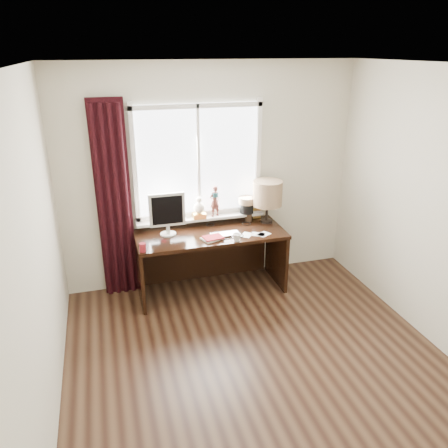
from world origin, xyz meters
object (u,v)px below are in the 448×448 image
object	(u,v)px
desk	(209,248)
mug	(237,237)
monitor	(167,212)
table_lamp	(267,194)
red_cup	(143,247)
laptop	(225,234)

from	to	relation	value
desk	mug	bearing A→B (deg)	-61.30
monitor	table_lamp	size ratio (longest dim) A/B	0.94
desk	monitor	size ratio (longest dim) A/B	3.47
red_cup	monitor	world-z (taller)	monitor
desk	table_lamp	bearing A→B (deg)	2.47
red_cup	table_lamp	world-z (taller)	table_lamp
laptop	table_lamp	xyz separation A→B (m)	(0.59, 0.25, 0.35)
red_cup	desk	bearing A→B (deg)	25.50
monitor	desk	bearing A→B (deg)	1.96
red_cup	mug	bearing A→B (deg)	-0.86
desk	monitor	world-z (taller)	monitor
desk	red_cup	bearing A→B (deg)	-154.50
laptop	monitor	bearing A→B (deg)	161.80
laptop	mug	bearing A→B (deg)	-66.59
desk	laptop	bearing A→B (deg)	-57.35
red_cup	desk	world-z (taller)	red_cup
mug	table_lamp	distance (m)	0.74
red_cup	table_lamp	size ratio (longest dim) A/B	0.18
mug	desk	xyz separation A→B (m)	(-0.22, 0.40, -0.29)
laptop	monitor	world-z (taller)	monitor
mug	monitor	world-z (taller)	monitor
mug	desk	world-z (taller)	mug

